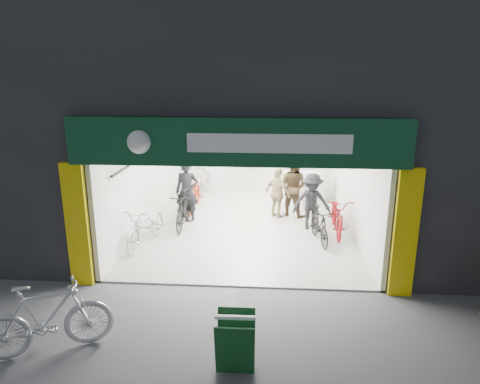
# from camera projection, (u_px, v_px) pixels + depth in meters

# --- Properties ---
(ground) EXTENTS (60.00, 60.00, 0.00)m
(ground) POSITION_uv_depth(u_px,v_px,m) (237.00, 288.00, 8.84)
(ground) COLOR #56565B
(ground) RESTS_ON ground
(building) EXTENTS (17.00, 10.27, 8.00)m
(building) POSITION_uv_depth(u_px,v_px,m) (282.00, 72.00, 12.42)
(building) COLOR #232326
(building) RESTS_ON ground
(bike_left_front) EXTENTS (1.04, 2.11, 1.06)m
(bike_left_front) POSITION_uv_depth(u_px,v_px,m) (146.00, 226.00, 10.90)
(bike_left_front) COLOR #AEAEB2
(bike_left_front) RESTS_ON ground
(bike_left_midfront) EXTENTS (0.53, 1.80, 1.08)m
(bike_left_midfront) POSITION_uv_depth(u_px,v_px,m) (183.00, 210.00, 12.09)
(bike_left_midfront) COLOR black
(bike_left_midfront) RESTS_ON ground
(bike_left_midback) EXTENTS (0.72, 2.07, 1.09)m
(bike_left_midback) POSITION_uv_depth(u_px,v_px,m) (194.00, 194.00, 13.74)
(bike_left_midback) COLOR maroon
(bike_left_midback) RESTS_ON ground
(bike_left_back) EXTENTS (0.83, 2.04, 1.19)m
(bike_left_back) POSITION_uv_depth(u_px,v_px,m) (202.00, 179.00, 15.41)
(bike_left_back) COLOR #AFAFB4
(bike_left_back) RESTS_ON ground
(bike_right_front) EXTENTS (0.69, 1.64, 0.96)m
(bike_right_front) POSITION_uv_depth(u_px,v_px,m) (319.00, 225.00, 11.08)
(bike_right_front) COLOR black
(bike_right_front) RESTS_ON ground
(bike_right_mid) EXTENTS (0.78, 2.05, 1.07)m
(bike_right_mid) POSITION_uv_depth(u_px,v_px,m) (337.00, 214.00, 11.76)
(bike_right_mid) COLOR maroon
(bike_right_mid) RESTS_ON ground
(bike_right_back) EXTENTS (0.61, 1.58, 0.93)m
(bike_right_back) POSITION_uv_depth(u_px,v_px,m) (305.00, 191.00, 14.33)
(bike_right_back) COLOR silver
(bike_right_back) RESTS_ON ground
(parked_bike) EXTENTS (2.05, 1.34, 1.20)m
(parked_bike) POSITION_uv_depth(u_px,v_px,m) (47.00, 318.00, 6.66)
(parked_bike) COLOR silver
(parked_bike) RESTS_ON ground
(customer_a) EXTENTS (0.69, 0.46, 1.85)m
(customer_a) POSITION_uv_depth(u_px,v_px,m) (187.00, 192.00, 12.57)
(customer_a) COLOR black
(customer_a) RESTS_ON ground
(customer_b) EXTENTS (1.14, 1.05, 1.90)m
(customer_b) POSITION_uv_depth(u_px,v_px,m) (293.00, 186.00, 13.04)
(customer_b) COLOR #3A2C1A
(customer_b) RESTS_ON ground
(customer_c) EXTENTS (1.12, 0.72, 1.64)m
(customer_c) POSITION_uv_depth(u_px,v_px,m) (312.00, 202.00, 11.87)
(customer_c) COLOR black
(customer_c) RESTS_ON ground
(customer_d) EXTENTS (0.95, 0.89, 1.57)m
(customer_d) POSITION_uv_depth(u_px,v_px,m) (278.00, 193.00, 12.89)
(customer_d) COLOR #9C8B5B
(customer_d) RESTS_ON ground
(sandwich_board) EXTENTS (0.60, 0.59, 0.88)m
(sandwich_board) POSITION_uv_depth(u_px,v_px,m) (235.00, 342.00, 6.25)
(sandwich_board) COLOR #10411C
(sandwich_board) RESTS_ON ground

